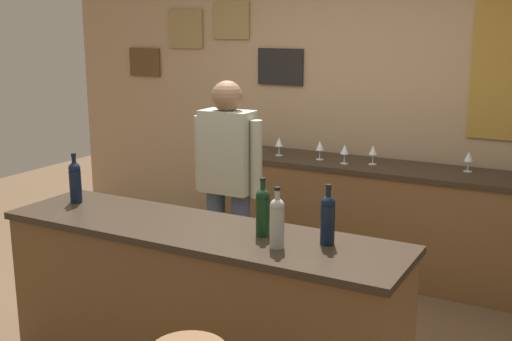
{
  "coord_description": "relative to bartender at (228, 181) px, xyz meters",
  "views": [
    {
      "loc": [
        1.83,
        -3.12,
        1.99
      ],
      "look_at": [
        -0.11,
        0.45,
        1.05
      ],
      "focal_mm": 44.89,
      "sensor_mm": 36.0,
      "label": 1
    }
  ],
  "objects": [
    {
      "name": "wine_bottle_d",
      "position": [
        1.07,
        -0.82,
        0.12
      ],
      "size": [
        0.07,
        0.07,
        0.31
      ],
      "color": "black",
      "rests_on": "bar_counter"
    },
    {
      "name": "bar_counter",
      "position": [
        0.36,
        -0.91,
        -0.47
      ],
      "size": [
        2.29,
        0.6,
        0.92
      ],
      "color": "brown",
      "rests_on": "ground_plane"
    },
    {
      "name": "wine_glass_c",
      "position": [
        0.44,
        1.05,
        0.07
      ],
      "size": [
        0.07,
        0.07,
        0.16
      ],
      "color": "silver",
      "rests_on": "side_counter"
    },
    {
      "name": "wine_bottle_b",
      "position": [
        0.73,
        -0.86,
        0.12
      ],
      "size": [
        0.07,
        0.07,
        0.31
      ],
      "color": "black",
      "rests_on": "bar_counter"
    },
    {
      "name": "wine_glass_d",
      "position": [
        0.65,
        1.13,
        0.07
      ],
      "size": [
        0.07,
        0.07,
        0.16
      ],
      "color": "silver",
      "rests_on": "side_counter"
    },
    {
      "name": "bartender",
      "position": [
        0.0,
        0.0,
        0.0
      ],
      "size": [
        0.52,
        0.21,
        1.62
      ],
      "color": "#384766",
      "rests_on": "ground_plane"
    },
    {
      "name": "wine_bottle_a",
      "position": [
        -0.57,
        -0.85,
        0.12
      ],
      "size": [
        0.07,
        0.07,
        0.31
      ],
      "color": "black",
      "rests_on": "bar_counter"
    },
    {
      "name": "back_wall",
      "position": [
        0.39,
        1.51,
        0.48
      ],
      "size": [
        6.0,
        0.09,
        2.8
      ],
      "color": "tan",
      "rests_on": "ground_plane"
    },
    {
      "name": "wine_glass_e",
      "position": [
        1.36,
        1.23,
        0.07
      ],
      "size": [
        0.07,
        0.07,
        0.16
      ],
      "color": "silver",
      "rests_on": "side_counter"
    },
    {
      "name": "wine_glass_a",
      "position": [
        -0.15,
        1.09,
        0.07
      ],
      "size": [
        0.07,
        0.07,
        0.16
      ],
      "color": "silver",
      "rests_on": "side_counter"
    },
    {
      "name": "wine_glass_b",
      "position": [
        0.21,
        1.1,
        0.07
      ],
      "size": [
        0.07,
        0.07,
        0.16
      ],
      "color": "silver",
      "rests_on": "side_counter"
    },
    {
      "name": "wine_bottle_c",
      "position": [
        0.87,
        -0.99,
        0.12
      ],
      "size": [
        0.07,
        0.07,
        0.31
      ],
      "color": "#999E99",
      "rests_on": "bar_counter"
    },
    {
      "name": "side_counter",
      "position": [
        0.76,
        1.14,
        -0.48
      ],
      "size": [
        2.98,
        0.56,
        0.9
      ],
      "color": "brown",
      "rests_on": "ground_plane"
    }
  ]
}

